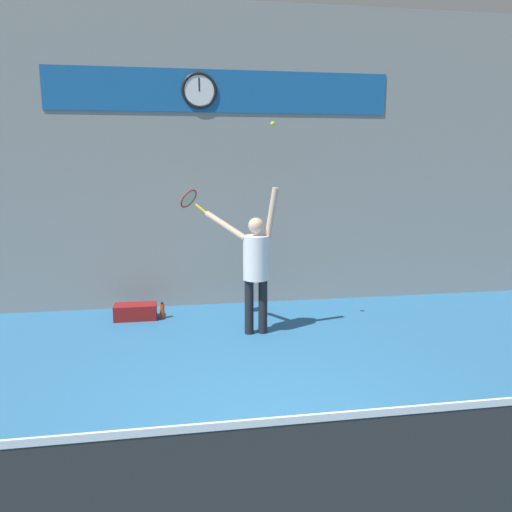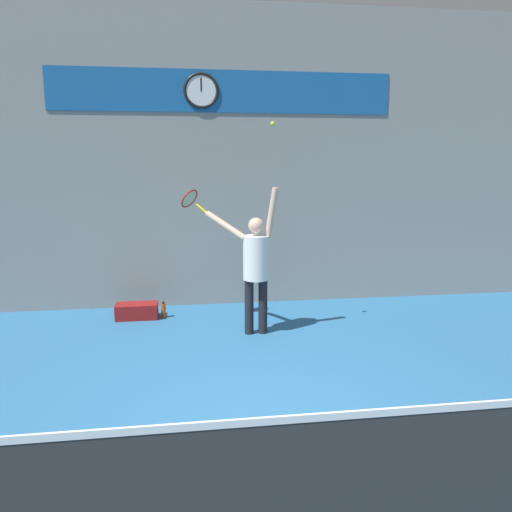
# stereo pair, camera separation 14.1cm
# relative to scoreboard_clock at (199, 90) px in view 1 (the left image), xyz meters

# --- Properties ---
(ground_plane) EXTENTS (18.00, 18.00, 0.00)m
(ground_plane) POSITION_rel_scoreboard_clock_xyz_m (0.37, -4.48, -3.60)
(ground_plane) COLOR teal
(back_wall) EXTENTS (18.00, 0.10, 5.00)m
(back_wall) POSITION_rel_scoreboard_clock_xyz_m (0.37, 0.08, -1.10)
(back_wall) COLOR gray
(back_wall) RESTS_ON ground_plane
(sponsor_banner) EXTENTS (5.61, 0.02, 0.67)m
(sponsor_banner) POSITION_rel_scoreboard_clock_xyz_m (0.37, 0.02, -0.00)
(sponsor_banner) COLOR #195B9E
(scoreboard_clock) EXTENTS (0.58, 0.05, 0.58)m
(scoreboard_clock) POSITION_rel_scoreboard_clock_xyz_m (0.00, 0.00, 0.00)
(scoreboard_clock) COLOR white
(court_net) EXTENTS (8.00, 0.07, 1.06)m
(court_net) POSITION_rel_scoreboard_clock_xyz_m (0.37, -5.72, -3.10)
(court_net) COLOR #333333
(court_net) RESTS_ON ground_plane
(tennis_player) EXTENTS (1.03, 0.64, 2.12)m
(tennis_player) POSITION_rel_scoreboard_clock_xyz_m (0.66, -1.57, -2.53)
(tennis_player) COLOR black
(tennis_player) RESTS_ON ground_plane
(tennis_racket) EXTENTS (0.44, 0.40, 0.36)m
(tennis_racket) POSITION_rel_scoreboard_clock_xyz_m (-0.23, -0.99, -1.68)
(tennis_racket) COLOR yellow
(tennis_ball) EXTENTS (0.07, 0.07, 0.07)m
(tennis_ball) POSITION_rel_scoreboard_clock_xyz_m (0.89, -1.65, -0.63)
(tennis_ball) COLOR #CCDB2D
(water_bottle) EXTENTS (0.07, 0.07, 0.27)m
(water_bottle) POSITION_rel_scoreboard_clock_xyz_m (-0.70, -0.64, -3.48)
(water_bottle) COLOR #D84C19
(water_bottle) RESTS_ON ground_plane
(equipment_bag) EXTENTS (0.66, 0.33, 0.24)m
(equipment_bag) POSITION_rel_scoreboard_clock_xyz_m (-1.12, -0.61, -3.48)
(equipment_bag) COLOR maroon
(equipment_bag) RESTS_ON ground_plane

